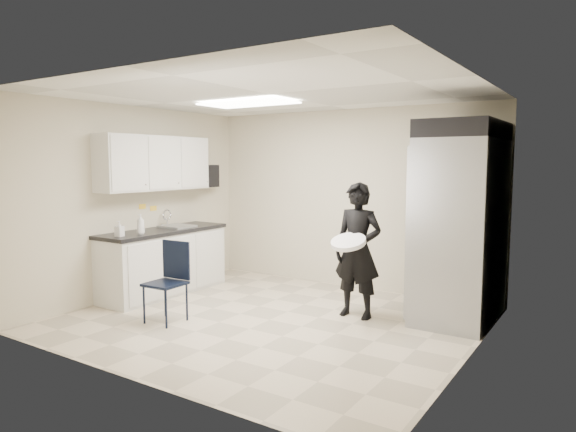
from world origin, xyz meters
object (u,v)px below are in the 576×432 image
Objects in this scene: folding_chair at (165,284)px; lower_counter at (164,263)px; man_tuxedo at (358,250)px; commercial_fridge at (461,230)px.

lower_counter is at bearing 134.56° from folding_chair.
lower_counter is 1.18× the size of man_tuxedo.
lower_counter is 2.81m from man_tuxedo.
lower_counter is 1.35m from folding_chair.
commercial_fridge is 3.48m from folding_chair.
commercial_fridge reaches higher than folding_chair.
commercial_fridge is at bearing 15.88° from lower_counter.
folding_chair is at bearing -144.47° from commercial_fridge.
man_tuxedo is (-1.03, -0.60, -0.25)m from commercial_fridge.
lower_counter is 0.90× the size of commercial_fridge.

